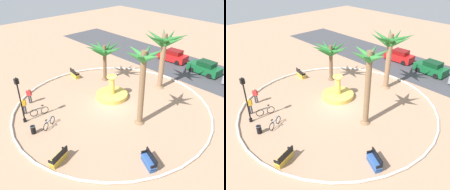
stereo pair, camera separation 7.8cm
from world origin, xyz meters
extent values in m
plane|color=tan|center=(0.00, 0.00, 0.00)|extent=(80.00, 80.00, 0.00)
torus|color=silver|center=(0.00, 0.00, 0.10)|extent=(18.71, 18.71, 0.20)
cube|color=#424247|center=(0.00, 13.76, 0.01)|extent=(48.00, 8.00, 0.03)
cylinder|color=gold|center=(-1.41, 1.26, 0.23)|extent=(3.27, 3.27, 0.45)
cylinder|color=#19567F|center=(-1.41, 1.26, 0.19)|extent=(2.88, 2.88, 0.34)
cylinder|color=gold|center=(-1.41, 1.26, 1.37)|extent=(0.59, 0.59, 1.84)
cylinder|color=#F1C954|center=(-1.41, 1.26, 2.35)|extent=(1.05, 1.05, 0.12)
cylinder|color=#8E6B4C|center=(0.62, 6.62, 3.04)|extent=(0.56, 0.56, 6.07)
cone|color=#8E6B4C|center=(0.62, 6.62, 0.25)|extent=(1.06, 1.06, 0.50)
cone|color=#28702D|center=(1.66, 6.72, 5.51)|extent=(2.40, 0.79, 1.62)
cone|color=#28702D|center=(1.53, 7.30, 5.70)|extent=(2.29, 1.91, 1.28)
cone|color=#28702D|center=(0.51, 7.64, 5.47)|extent=(0.81, 2.38, 1.70)
cone|color=#28702D|center=(-0.07, 7.44, 5.56)|extent=(1.97, 2.19, 1.54)
cone|color=#28702D|center=(-0.47, 6.52, 5.60)|extent=(2.45, 0.78, 1.45)
cone|color=#28702D|center=(-0.10, 5.90, 5.46)|extent=(2.04, 2.04, 1.71)
cone|color=#28702D|center=(0.55, 5.50, 5.69)|extent=(0.71, 2.46, 1.31)
cone|color=#28702D|center=(1.45, 5.82, 5.75)|extent=(2.15, 2.10, 1.19)
cylinder|color=brown|center=(3.54, 0.02, 3.31)|extent=(0.49, 0.49, 6.62)
cone|color=brown|center=(3.54, 0.02, 0.25)|extent=(0.93, 0.93, 0.50)
cone|color=#337F38|center=(4.27, -0.06, 6.30)|extent=(1.74, 0.74, 1.15)
cone|color=#337F38|center=(3.95, 0.62, 6.30)|extent=(1.42, 1.71, 1.16)
cone|color=#337F38|center=(3.25, 0.72, 6.35)|extent=(1.16, 1.78, 1.07)
cone|color=#337F38|center=(2.78, 0.02, 6.38)|extent=(1.70, 0.56, 1.02)
cone|color=#337F38|center=(3.16, -0.60, 6.28)|extent=(1.36, 1.73, 1.19)
cone|color=#337F38|center=(3.80, -0.64, 6.25)|extent=(1.14, 1.77, 1.24)
cylinder|color=brown|center=(-5.01, 3.45, 2.09)|extent=(0.42, 0.42, 4.19)
cone|color=brown|center=(-5.01, 3.45, 0.25)|extent=(0.80, 0.80, 0.50)
cone|color=#28702D|center=(-3.99, 3.56, 3.77)|extent=(2.31, 0.81, 1.36)
cone|color=#28702D|center=(-4.17, 3.99, 3.71)|extent=(2.19, 1.68, 1.47)
cone|color=#28702D|center=(-4.90, 4.48, 3.81)|extent=(0.79, 2.32, 1.29)
cone|color=#28702D|center=(-5.48, 4.33, 3.70)|extent=(1.54, 2.24, 1.47)
cone|color=#28702D|center=(-6.00, 3.68, 3.73)|extent=(2.32, 1.06, 1.42)
cone|color=#28702D|center=(-6.01, 3.07, 3.91)|extent=(2.34, 1.34, 1.11)
cone|color=#28702D|center=(-5.55, 2.54, 3.86)|extent=(1.65, 2.25, 1.20)
cone|color=#28702D|center=(-4.97, 2.46, 3.69)|extent=(0.66, 2.25, 1.50)
cone|color=#28702D|center=(-4.22, 2.79, 3.79)|extent=(2.10, 1.88, 1.32)
cube|color=gold|center=(-8.02, 1.24, 0.45)|extent=(1.66, 0.74, 0.12)
cube|color=black|center=(-8.06, 1.04, 0.75)|extent=(1.59, 0.32, 0.50)
cube|color=gold|center=(-8.02, 1.24, 0.20)|extent=(1.53, 0.68, 0.39)
cube|color=black|center=(-8.76, 1.36, 0.59)|extent=(0.15, 0.46, 0.24)
cube|color=black|center=(-7.28, 1.13, 0.59)|extent=(0.15, 0.46, 0.24)
cube|color=#335BA8|center=(7.33, -3.29, 0.45)|extent=(1.66, 1.11, 0.12)
cube|color=black|center=(7.41, -3.10, 0.75)|extent=(1.49, 0.73, 0.50)
cube|color=#2B4E8F|center=(7.33, -3.29, 0.20)|extent=(1.53, 1.02, 0.39)
cube|color=black|center=(8.01, -3.60, 0.59)|extent=(0.26, 0.44, 0.24)
cube|color=black|center=(6.64, -2.99, 0.59)|extent=(0.26, 0.44, 0.24)
cube|color=gold|center=(2.80, -7.73, 0.45)|extent=(1.01, 1.67, 0.12)
cube|color=black|center=(2.99, -7.66, 0.75)|extent=(0.62, 1.53, 0.50)
cube|color=gold|center=(2.80, -7.73, 0.20)|extent=(0.93, 1.54, 0.39)
cube|color=black|center=(3.05, -8.44, 0.59)|extent=(0.45, 0.23, 0.24)
cube|color=black|center=(2.54, -7.03, 0.59)|extent=(0.45, 0.23, 0.24)
cylinder|color=black|center=(-3.43, -7.35, 1.89)|extent=(0.12, 0.12, 3.79)
cylinder|color=black|center=(-3.43, -7.35, 0.15)|extent=(0.28, 0.28, 0.30)
cube|color=black|center=(-3.43, -7.35, 4.01)|extent=(0.32, 0.32, 0.44)
sphere|color=#F2EDCC|center=(-3.43, -7.35, 4.01)|extent=(0.22, 0.22, 0.22)
cone|color=black|center=(-3.43, -7.35, 4.29)|extent=(0.20, 0.20, 0.18)
cylinder|color=black|center=(-1.41, -7.54, 0.35)|extent=(0.40, 0.40, 0.70)
torus|color=#4C4C51|center=(-1.41, -7.54, 0.70)|extent=(0.46, 0.46, 0.06)
torus|color=black|center=(-1.55, -5.67, 0.36)|extent=(0.39, 0.66, 0.72)
torus|color=black|center=(-1.08, -6.55, 0.36)|extent=(0.39, 0.66, 0.72)
cylinder|color=#1E66B2|center=(-1.31, -6.11, 0.59)|extent=(0.49, 0.86, 0.05)
cylinder|color=#1E66B2|center=(-1.15, -6.42, 0.74)|extent=(0.04, 0.04, 0.30)
cube|color=black|center=(-1.15, -6.42, 0.91)|extent=(0.18, 0.22, 0.06)
cylinder|color=#1E66B2|center=(-1.52, -5.71, 0.73)|extent=(0.40, 0.23, 0.03)
torus|color=black|center=(-3.63, -6.35, 0.36)|extent=(0.22, 0.72, 0.72)
torus|color=black|center=(-3.41, -5.37, 0.36)|extent=(0.22, 0.72, 0.72)
cylinder|color=#99999E|center=(-3.52, -5.86, 0.59)|extent=(0.26, 0.94, 0.05)
cylinder|color=#99999E|center=(-3.45, -5.52, 0.74)|extent=(0.04, 0.04, 0.30)
cube|color=black|center=(-3.45, -5.52, 0.91)|extent=(0.14, 0.22, 0.06)
cylinder|color=#99999E|center=(-3.62, -6.30, 0.73)|extent=(0.44, 0.13, 0.03)
cylinder|color=#33333D|center=(-6.10, -5.60, 0.42)|extent=(0.14, 0.14, 0.85)
cylinder|color=#33333D|center=(-6.00, -5.45, 0.42)|extent=(0.14, 0.14, 0.85)
cube|color=red|center=(-6.05, -5.52, 1.13)|extent=(0.36, 0.39, 0.56)
sphere|color=tan|center=(-6.05, -5.52, 1.53)|extent=(0.22, 0.22, 0.22)
cylinder|color=red|center=(-6.17, -5.70, 1.13)|extent=(0.09, 0.09, 0.53)
cylinder|color=red|center=(-5.92, -5.34, 1.13)|extent=(0.09, 0.09, 0.53)
cylinder|color=#33333D|center=(-4.61, -6.86, 0.46)|extent=(0.14, 0.14, 0.91)
cylinder|color=#33333D|center=(-4.54, -6.69, 0.46)|extent=(0.14, 0.14, 0.91)
cube|color=yellow|center=(-4.58, -6.78, 1.19)|extent=(0.31, 0.39, 0.56)
sphere|color=beige|center=(-4.58, -6.78, 1.59)|extent=(0.22, 0.22, 0.22)
cylinder|color=yellow|center=(-4.66, -6.98, 1.19)|extent=(0.09, 0.09, 0.53)
cylinder|color=yellow|center=(-4.50, -6.57, 1.19)|extent=(0.09, 0.09, 0.53)
cube|color=red|center=(-3.08, 14.26, 0.64)|extent=(4.10, 1.94, 0.90)
cube|color=maroon|center=(-2.89, 14.27, 1.36)|extent=(2.08, 1.56, 0.60)
cube|color=#333D47|center=(-3.78, 14.22, 1.28)|extent=(0.37, 1.38, 0.51)
cylinder|color=black|center=(-4.27, 13.34, 0.32)|extent=(0.65, 0.26, 0.64)
cylinder|color=black|center=(-4.37, 15.04, 0.32)|extent=(0.65, 0.26, 0.64)
cylinder|color=black|center=(-1.80, 13.49, 0.32)|extent=(0.65, 0.26, 0.64)
cylinder|color=black|center=(-1.90, 15.19, 0.32)|extent=(0.65, 0.26, 0.64)
cube|color=#145B2D|center=(2.03, 13.70, 0.64)|extent=(4.08, 1.90, 0.90)
cube|color=#0C371B|center=(2.23, 13.69, 1.36)|extent=(2.07, 1.54, 0.60)
cube|color=#333D47|center=(1.33, 13.74, 1.28)|extent=(0.36, 1.37, 0.51)
cylinder|color=black|center=(0.75, 12.92, 0.32)|extent=(0.65, 0.25, 0.64)
cylinder|color=black|center=(0.84, 14.62, 0.32)|extent=(0.65, 0.25, 0.64)
cylinder|color=black|center=(3.23, 12.79, 0.32)|extent=(0.65, 0.25, 0.64)
cylinder|color=black|center=(3.31, 14.49, 0.32)|extent=(0.65, 0.25, 0.64)
camera|label=1|loc=(14.61, -13.42, 12.70)|focal=38.67mm
camera|label=2|loc=(14.66, -13.36, 12.70)|focal=38.67mm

